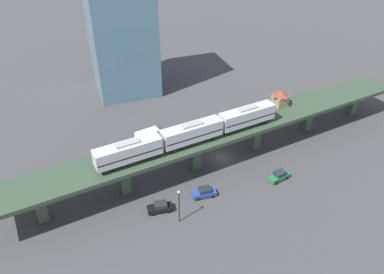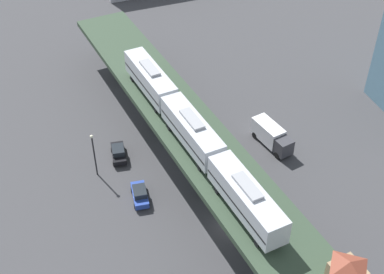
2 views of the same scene
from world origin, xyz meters
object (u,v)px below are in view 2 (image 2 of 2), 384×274
street_car_blue (140,194)px  delivery_truck (272,135)px  subway_train (192,130)px  street_car_black (118,153)px  signal_hut (347,273)px  street_lamp (94,152)px

street_car_blue → delivery_truck: 21.11m
subway_train → street_car_black: subway_train is taller
signal_hut → delivery_truck: (6.18, 28.28, -7.33)m
signal_hut → street_lamp: bearing=122.1°
street_car_black → street_car_blue: size_ratio=1.01×
signal_hut → street_car_blue: signal_hut is taller
signal_hut → delivery_truck: signal_hut is taller
delivery_truck → street_lamp: (-25.01, 1.77, 2.35)m
delivery_truck → street_car_black: bearing=169.0°
street_car_blue → street_lamp: size_ratio=0.66×
street_car_blue → delivery_truck: delivery_truck is taller
street_car_black → signal_hut: bearing=-64.8°
subway_train → delivery_truck: bearing=19.2°
street_lamp → street_car_black: bearing=34.6°
signal_hut → subway_train: bearing=107.4°
subway_train → signal_hut: size_ratio=10.15×
subway_train → delivery_truck: 16.49m
street_car_blue → delivery_truck: bearing=12.5°
signal_hut → street_car_blue: bearing=121.3°
delivery_truck → street_lamp: street_lamp is taller
street_car_black → street_car_blue: same height
subway_train → street_lamp: 14.35m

